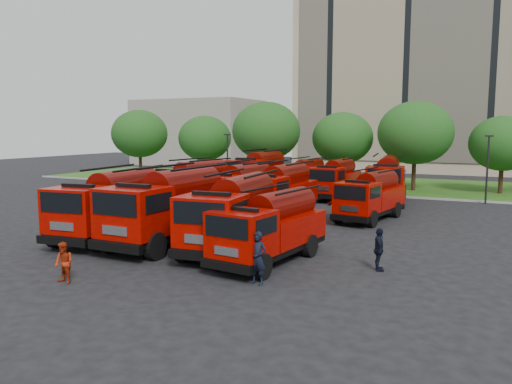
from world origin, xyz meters
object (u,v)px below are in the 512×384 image
at_px(fire_truck_1, 170,207).
at_px(firefighter_2, 378,271).
at_px(fire_truck_2, 235,214).
at_px(fire_truck_9, 304,177).
at_px(fire_truck_0, 112,205).
at_px(fire_truck_3, 271,227).
at_px(firefighter_1, 65,283).
at_px(fire_truck_4, 191,185).
at_px(fire_truck_10, 336,179).
at_px(firefighter_3, 297,246).
at_px(fire_truck_11, 387,179).
at_px(firefighter_5, 335,221).
at_px(fire_truck_8, 260,172).
at_px(fire_truck_6, 280,192).
at_px(firefighter_0, 257,284).
at_px(fire_truck_5, 239,190).
at_px(firefighter_4, 177,214).
at_px(fire_truck_7, 371,196).

height_order(fire_truck_1, firefighter_2, fire_truck_1).
distance_m(fire_truck_2, fire_truck_9, 20.54).
bearing_deg(firefighter_2, fire_truck_9, 7.49).
height_order(fire_truck_0, fire_truck_3, fire_truck_0).
bearing_deg(firefighter_1, fire_truck_3, 55.12).
bearing_deg(fire_truck_4, fire_truck_3, -35.40).
distance_m(fire_truck_3, fire_truck_10, 20.21).
xyz_separation_m(fire_truck_3, firefighter_2, (4.39, 0.60, -1.48)).
height_order(fire_truck_4, firefighter_3, fire_truck_4).
relative_size(fire_truck_1, fire_truck_3, 1.19).
height_order(fire_truck_0, fire_truck_11, fire_truck_11).
bearing_deg(fire_truck_4, firefighter_5, 8.16).
bearing_deg(fire_truck_1, fire_truck_8, 103.03).
distance_m(fire_truck_1, fire_truck_2, 3.49).
bearing_deg(fire_truck_6, fire_truck_2, -80.24).
relative_size(fire_truck_1, firefighter_0, 4.13).
relative_size(fire_truck_2, fire_truck_5, 1.05).
relative_size(fire_truck_3, fire_truck_11, 0.84).
relative_size(firefighter_1, firefighter_3, 0.96).
bearing_deg(fire_truck_9, firefighter_3, -67.56).
height_order(firefighter_4, firefighter_5, firefighter_5).
xyz_separation_m(fire_truck_4, firefighter_5, (10.47, -0.09, -1.68)).
relative_size(fire_truck_10, firefighter_4, 4.34).
height_order(fire_truck_9, firefighter_0, fire_truck_9).
height_order(fire_truck_4, fire_truck_10, fire_truck_4).
bearing_deg(fire_truck_3, firefighter_5, 98.41).
bearing_deg(firefighter_3, fire_truck_7, -136.57).
relative_size(fire_truck_0, firefighter_2, 4.55).
xyz_separation_m(fire_truck_2, fire_truck_8, (-7.78, 19.13, 0.11)).
bearing_deg(firefighter_3, fire_truck_9, -106.97).
relative_size(firefighter_3, firefighter_4, 0.99).
height_order(fire_truck_9, firefighter_5, fire_truck_9).
bearing_deg(fire_truck_5, firefighter_3, -43.22).
xyz_separation_m(fire_truck_2, firefighter_0, (3.13, -4.12, -1.71)).
relative_size(fire_truck_2, firefighter_3, 4.87).
height_order(fire_truck_1, fire_truck_8, fire_truck_8).
relative_size(fire_truck_2, fire_truck_9, 1.15).
relative_size(fire_truck_2, fire_truck_8, 0.96).
distance_m(fire_truck_6, firefighter_0, 13.50).
bearing_deg(firefighter_3, fire_truck_10, -115.61).
relative_size(fire_truck_8, firefighter_1, 5.25).
bearing_deg(fire_truck_10, firefighter_3, -77.94).
distance_m(fire_truck_4, fire_truck_5, 4.42).
height_order(fire_truck_3, fire_truck_5, fire_truck_5).
distance_m(firefighter_4, firefighter_5, 10.35).
distance_m(fire_truck_4, firefighter_5, 10.60).
bearing_deg(fire_truck_8, fire_truck_9, 15.34).
xyz_separation_m(fire_truck_6, firefighter_3, (3.67, -6.53, -1.69)).
distance_m(fire_truck_0, firefighter_2, 13.69).
bearing_deg(fire_truck_3, fire_truck_6, 117.89).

